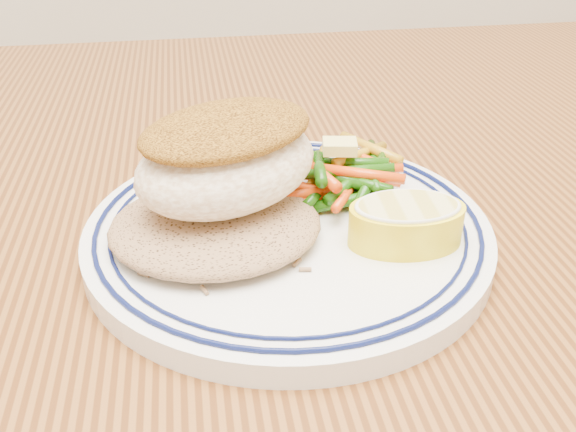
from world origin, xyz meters
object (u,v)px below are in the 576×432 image
(plate, at_px, (288,230))
(lemon_wedge, at_px, (406,222))
(fish_fillet, at_px, (227,156))
(rice_pilaf, at_px, (215,221))
(vegetable_pile, at_px, (342,176))
(dining_table, at_px, (216,323))

(plate, relative_size, lemon_wedge, 3.60)
(fish_fillet, bearing_deg, lemon_wedge, -19.72)
(rice_pilaf, relative_size, vegetable_pile, 1.18)
(dining_table, distance_m, rice_pilaf, 0.14)
(rice_pilaf, height_order, lemon_wedge, lemon_wedge)
(fish_fillet, relative_size, vegetable_pile, 1.32)
(plate, distance_m, fish_fillet, 0.06)
(dining_table, relative_size, plate, 5.95)
(dining_table, bearing_deg, lemon_wedge, -34.78)
(dining_table, bearing_deg, plate, -43.06)
(dining_table, distance_m, vegetable_pile, 0.16)
(plate, height_order, lemon_wedge, lemon_wedge)
(vegetable_pile, distance_m, lemon_wedge, 0.07)
(dining_table, distance_m, plate, 0.13)
(vegetable_pile, bearing_deg, rice_pilaf, -154.78)
(fish_fillet, bearing_deg, rice_pilaf, -126.84)
(plate, height_order, fish_fillet, fish_fillet)
(dining_table, relative_size, lemon_wedge, 21.42)
(plate, distance_m, lemon_wedge, 0.08)
(rice_pilaf, height_order, vegetable_pile, vegetable_pile)
(fish_fillet, bearing_deg, dining_table, 106.90)
(plate, xyz_separation_m, fish_fillet, (-0.04, 0.00, 0.05))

